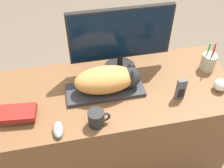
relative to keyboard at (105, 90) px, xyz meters
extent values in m
cube|color=brown|center=(0.08, 0.01, -0.38)|extent=(1.43, 0.62, 0.74)
cube|color=#2D2D33|center=(0.00, 0.00, 0.00)|extent=(0.45, 0.17, 0.02)
ellipsoid|color=#D18C47|center=(0.00, 0.00, 0.08)|extent=(0.35, 0.18, 0.15)
sphere|color=#262626|center=(0.15, 0.00, 0.08)|extent=(0.12, 0.12, 0.12)
cone|color=#262626|center=(0.15, -0.03, 0.13)|extent=(0.04, 0.04, 0.05)
cone|color=#262626|center=(0.15, 0.03, 0.13)|extent=(0.04, 0.04, 0.05)
cylinder|color=black|center=(0.13, 0.19, 0.00)|extent=(0.20, 0.20, 0.02)
cylinder|color=black|center=(0.13, 0.19, 0.05)|extent=(0.04, 0.04, 0.09)
cube|color=black|center=(0.13, 0.19, 0.25)|extent=(0.62, 0.03, 0.33)
cube|color=black|center=(0.13, 0.18, 0.25)|extent=(0.59, 0.02, 0.30)
ellipsoid|color=gray|center=(-0.29, -0.23, 0.01)|extent=(0.05, 0.11, 0.04)
cylinder|color=black|center=(-0.09, -0.22, 0.03)|extent=(0.09, 0.09, 0.09)
torus|color=black|center=(-0.04, -0.22, 0.03)|extent=(0.06, 0.01, 0.06)
cylinder|color=#B2A893|center=(0.68, 0.07, 0.04)|extent=(0.09, 0.09, 0.11)
cylinder|color=orange|center=(0.70, 0.08, 0.09)|extent=(0.01, 0.01, 0.12)
cylinder|color=#338C38|center=(0.67, 0.09, 0.10)|extent=(0.01, 0.01, 0.15)
cylinder|color=#B21E1E|center=(0.68, 0.05, 0.12)|extent=(0.01, 0.01, 0.17)
sphere|color=silver|center=(0.67, -0.12, 0.03)|extent=(0.08, 0.08, 0.08)
cube|color=#4C4C51|center=(0.41, -0.13, 0.06)|extent=(0.05, 0.02, 0.14)
cube|color=black|center=(0.41, -0.15, 0.04)|extent=(0.04, 0.00, 0.06)
cube|color=brown|center=(-0.50, -0.10, 0.00)|extent=(0.16, 0.11, 0.03)
cube|color=maroon|center=(-0.49, -0.11, 0.03)|extent=(0.21, 0.13, 0.03)
camera|label=1|loc=(-0.18, -1.07, 1.10)|focal=42.00mm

